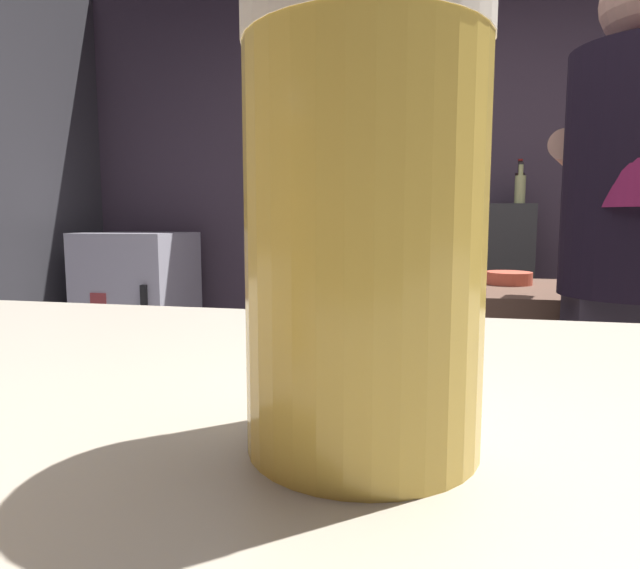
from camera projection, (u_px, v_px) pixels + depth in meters
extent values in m
cube|color=#4F404F|center=(481.00, 183.00, 3.24)|extent=(5.20, 0.10, 2.70)
cube|color=brown|center=(615.00, 422.00, 1.80)|extent=(2.10, 0.60, 0.90)
cube|color=#363839|center=(439.00, 310.00, 3.10)|extent=(0.96, 0.36, 1.21)
cube|color=white|center=(139.00, 317.00, 3.33)|extent=(0.59, 0.55, 1.05)
cube|color=#262626|center=(145.00, 318.00, 3.00)|extent=(0.03, 0.03, 0.38)
cube|color=#D84C4C|center=(98.00, 303.00, 3.07)|extent=(0.10, 0.01, 0.12)
cube|color=#2E2632|center=(618.00, 474.00, 1.39)|extent=(0.28, 0.20, 0.93)
cylinder|color=black|center=(638.00, 175.00, 1.30)|extent=(0.34, 0.34, 0.59)
cylinder|color=#DAA086|center=(569.00, 151.00, 1.51)|extent=(0.17, 0.33, 0.08)
cylinder|color=#D0543D|center=(510.00, 278.00, 1.90)|extent=(0.16, 0.16, 0.04)
cylinder|color=gold|center=(364.00, 254.00, 0.18)|extent=(0.08, 0.08, 0.13)
cylinder|color=white|center=(366.00, 25.00, 0.17)|extent=(0.08, 0.08, 0.01)
cylinder|color=black|center=(519.00, 189.00, 3.00)|extent=(0.05, 0.05, 0.17)
cylinder|color=black|center=(520.00, 167.00, 2.99)|extent=(0.02, 0.02, 0.07)
cylinder|color=red|center=(520.00, 160.00, 2.98)|extent=(0.03, 0.03, 0.01)
cylinder|color=black|center=(433.00, 190.00, 3.13)|extent=(0.06, 0.06, 0.18)
cylinder|color=black|center=(434.00, 168.00, 3.12)|extent=(0.02, 0.02, 0.07)
cylinder|color=red|center=(434.00, 161.00, 3.11)|extent=(0.03, 0.03, 0.01)
cylinder|color=#CBCF84|center=(520.00, 190.00, 2.86)|extent=(0.06, 0.06, 0.15)
cylinder|color=#CBCF84|center=(521.00, 170.00, 2.85)|extent=(0.03, 0.03, 0.06)
cylinder|color=#333333|center=(521.00, 164.00, 2.84)|extent=(0.03, 0.03, 0.01)
cylinder|color=#335598|center=(386.00, 193.00, 3.03)|extent=(0.07, 0.07, 0.13)
cylinder|color=#335598|center=(386.00, 176.00, 3.02)|extent=(0.03, 0.03, 0.05)
cylinder|color=silver|center=(386.00, 171.00, 3.02)|extent=(0.03, 0.03, 0.01)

